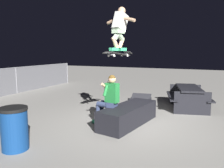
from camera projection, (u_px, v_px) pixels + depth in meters
The scene contains 8 objects.
ground_plane at pixel (131, 123), 6.18m from camera, with size 40.00×40.00×0.00m, color gray.
ledge_box_main at pixel (128, 115), 6.07m from camera, with size 2.07×0.70×0.52m, color black.
person_sitting_on_ledge at pixel (109, 97), 5.94m from camera, with size 0.60×0.78×1.35m.
skateboard at pixel (118, 54), 5.86m from camera, with size 1.04×0.45×0.14m.
skater_airborne at pixel (120, 27), 5.80m from camera, with size 0.64×0.88×1.12m.
kicker_ramp at pixel (140, 102), 8.42m from camera, with size 1.15×0.90×0.41m.
picnic_table_back at pixel (188, 94), 7.70m from camera, with size 1.98×1.73×0.75m.
trash_bin at pixel (14, 128), 4.48m from camera, with size 0.55×0.55×0.87m.
Camera 1 is at (-5.63, -2.00, 1.96)m, focal length 36.22 mm.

